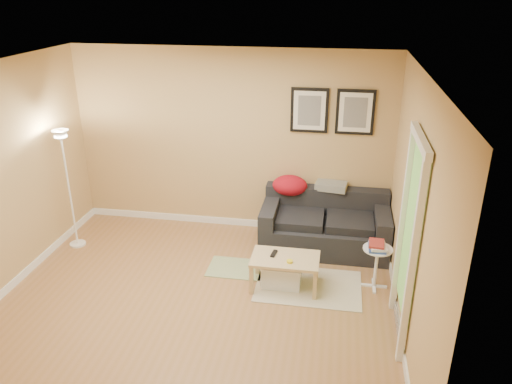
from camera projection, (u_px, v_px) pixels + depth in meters
The scene contains 23 objects.
floor at pixel (196, 302), 5.68m from camera, with size 4.50×4.50×0.00m, color #9A6B42.
ceiling at pixel (183, 71), 4.66m from camera, with size 4.50×4.50×0.00m, color white.
wall_back at pixel (231, 142), 6.98m from camera, with size 4.50×4.50×0.00m, color tan.
wall_front at pixel (105, 315), 3.35m from camera, with size 4.50×4.50×0.00m, color tan.
wall_right at pixel (413, 213), 4.82m from camera, with size 4.00×4.00×0.00m, color tan.
baseboard_back at pixel (233, 222), 7.46m from camera, with size 4.50×0.02×0.10m, color white.
baseboard_left at pixel (17, 280), 6.00m from camera, with size 0.02×4.00×0.10m, color white.
baseboard_right at pixel (398, 319), 5.31m from camera, with size 0.02×4.00×0.10m, color white.
sofa at pixel (325, 223), 6.70m from camera, with size 1.70×0.90×0.75m, color black, non-canonical shape.
red_throw at pixel (290, 185), 6.89m from camera, with size 0.48×0.36×0.28m, color #AB0F26, non-canonical shape.
plaid_throw at pixel (331, 186), 6.84m from camera, with size 0.42×0.26×0.10m, color tan, non-canonical shape.
framed_print_left at pixel (309, 110), 6.60m from camera, with size 0.50×0.04×0.60m, color black, non-canonical shape.
framed_print_right at pixel (355, 112), 6.51m from camera, with size 0.50×0.04×0.60m, color black, non-canonical shape.
area_rug at pixel (308, 286), 5.96m from camera, with size 1.25×0.85×0.01m, color beige.
green_runner at pixel (236, 268), 6.33m from camera, with size 0.70×0.50×0.01m, color #668C4C.
coffee_table at pixel (285, 272), 5.89m from camera, with size 0.80×0.49×0.40m, color tan, non-canonical shape.
remote_control at pixel (274, 254), 5.87m from camera, with size 0.05×0.16×0.02m, color black.
tape_roll at pixel (290, 261), 5.70m from camera, with size 0.07×0.07×0.03m, color yellow.
storage_bin at pixel (282, 274), 5.95m from camera, with size 0.48×0.35×0.29m, color white, non-canonical shape.
side_table at pixel (376, 268), 5.85m from camera, with size 0.35×0.35×0.53m, color white, non-canonical shape.
book_stack at pixel (377, 246), 5.72m from camera, with size 0.19×0.26×0.08m, color #304A90, non-canonical shape.
floor_lamp at pixel (70, 193), 6.61m from camera, with size 0.21×0.21×1.66m, color white, non-canonical shape.
doorway at pixel (406, 245), 4.80m from camera, with size 0.12×1.01×2.13m, color white, non-canonical shape.
Camera 1 is at (1.47, -4.55, 3.37)m, focal length 34.82 mm.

